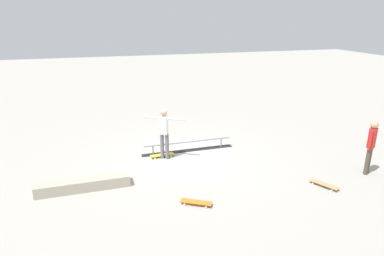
{
  "coord_description": "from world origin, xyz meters",
  "views": [
    {
      "loc": [
        2.59,
        9.87,
        4.53
      ],
      "look_at": [
        -0.34,
        -0.14,
        1.0
      ],
      "focal_mm": 31.46,
      "sensor_mm": 36.0,
      "label": 1
    }
  ],
  "objects_px": {
    "skater_main": "(164,130)",
    "bystander_red_shirt": "(371,144)",
    "loose_skateboard_orange": "(196,202)",
    "skate_ledge": "(83,184)",
    "skateboard_main": "(162,155)",
    "loose_skateboard_natural": "(324,184)",
    "grind_rail": "(188,147)"
  },
  "relations": [
    {
      "from": "skater_main",
      "to": "bystander_red_shirt",
      "type": "relative_size",
      "value": 1.03
    },
    {
      "from": "loose_skateboard_orange",
      "to": "skate_ledge",
      "type": "bearing_deg",
      "value": -0.37
    },
    {
      "from": "skateboard_main",
      "to": "loose_skateboard_natural",
      "type": "distance_m",
      "value": 5.09
    },
    {
      "from": "bystander_red_shirt",
      "to": "grind_rail",
      "type": "bearing_deg",
      "value": 111.22
    },
    {
      "from": "skateboard_main",
      "to": "skate_ledge",
      "type": "bearing_deg",
      "value": 27.59
    },
    {
      "from": "grind_rail",
      "to": "skate_ledge",
      "type": "bearing_deg",
      "value": 27.37
    },
    {
      "from": "loose_skateboard_orange",
      "to": "loose_skateboard_natural",
      "type": "xyz_separation_m",
      "value": [
        -3.67,
        0.1,
        0.0
      ]
    },
    {
      "from": "skateboard_main",
      "to": "loose_skateboard_natural",
      "type": "height_order",
      "value": "same"
    },
    {
      "from": "grind_rail",
      "to": "skate_ledge",
      "type": "distance_m",
      "value": 3.94
    },
    {
      "from": "skater_main",
      "to": "loose_skateboard_natural",
      "type": "bearing_deg",
      "value": -9.53
    },
    {
      "from": "grind_rail",
      "to": "skateboard_main",
      "type": "distance_m",
      "value": 1.02
    },
    {
      "from": "skate_ledge",
      "to": "skateboard_main",
      "type": "bearing_deg",
      "value": -148.04
    },
    {
      "from": "skate_ledge",
      "to": "bystander_red_shirt",
      "type": "distance_m",
      "value": 8.28
    },
    {
      "from": "grind_rail",
      "to": "skateboard_main",
      "type": "relative_size",
      "value": 4.01
    },
    {
      "from": "skateboard_main",
      "to": "loose_skateboard_natural",
      "type": "relative_size",
      "value": 1.01
    },
    {
      "from": "grind_rail",
      "to": "skate_ledge",
      "type": "relative_size",
      "value": 1.32
    },
    {
      "from": "bystander_red_shirt",
      "to": "loose_skateboard_natural",
      "type": "relative_size",
      "value": 2.07
    },
    {
      "from": "grind_rail",
      "to": "loose_skateboard_natural",
      "type": "distance_m",
      "value": 4.61
    },
    {
      "from": "skate_ledge",
      "to": "skater_main",
      "type": "height_order",
      "value": "skater_main"
    },
    {
      "from": "skater_main",
      "to": "bystander_red_shirt",
      "type": "bearing_deg",
      "value": 3.33
    },
    {
      "from": "grind_rail",
      "to": "skateboard_main",
      "type": "height_order",
      "value": "grind_rail"
    },
    {
      "from": "bystander_red_shirt",
      "to": "skater_main",
      "type": "bearing_deg",
      "value": 119.23
    },
    {
      "from": "grind_rail",
      "to": "loose_skateboard_natural",
      "type": "xyz_separation_m",
      "value": [
        -2.91,
        3.57,
        -0.08
      ]
    },
    {
      "from": "skateboard_main",
      "to": "loose_skateboard_orange",
      "type": "height_order",
      "value": "same"
    },
    {
      "from": "skater_main",
      "to": "bystander_red_shirt",
      "type": "distance_m",
      "value": 6.23
    },
    {
      "from": "skate_ledge",
      "to": "loose_skateboard_natural",
      "type": "relative_size",
      "value": 3.09
    },
    {
      "from": "skater_main",
      "to": "loose_skateboard_orange",
      "type": "relative_size",
      "value": 2.15
    },
    {
      "from": "grind_rail",
      "to": "skater_main",
      "type": "bearing_deg",
      "value": 24.2
    },
    {
      "from": "loose_skateboard_natural",
      "to": "skater_main",
      "type": "bearing_deg",
      "value": 22.81
    },
    {
      "from": "skateboard_main",
      "to": "bystander_red_shirt",
      "type": "xyz_separation_m",
      "value": [
        -5.63,
        2.92,
        0.86
      ]
    },
    {
      "from": "loose_skateboard_orange",
      "to": "loose_skateboard_natural",
      "type": "relative_size",
      "value": 0.99
    },
    {
      "from": "skate_ledge",
      "to": "skater_main",
      "type": "distance_m",
      "value": 3.05
    }
  ]
}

